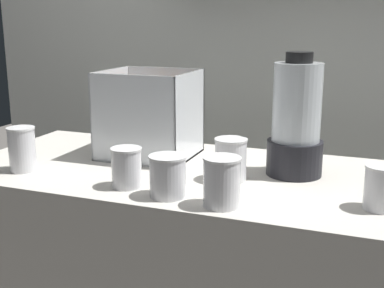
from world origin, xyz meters
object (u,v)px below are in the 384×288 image
(juice_cup_orange_middle, at_px, (168,179))
(juice_cup_carrot_rightmost, at_px, (381,190))
(blender_pitcher, at_px, (296,123))
(juice_cup_orange_far_left, at_px, (22,152))
(carrot_display_bin, at_px, (150,129))
(juice_cup_beet_far_right, at_px, (222,184))
(juice_cup_beet_right, at_px, (231,162))
(juice_cup_carrot_left, at_px, (127,170))

(juice_cup_orange_middle, distance_m, juice_cup_carrot_rightmost, 0.51)
(blender_pitcher, xyz_separation_m, juice_cup_orange_far_left, (-0.75, -0.25, -0.09))
(carrot_display_bin, xyz_separation_m, juice_cup_orange_middle, (0.21, -0.34, -0.04))
(juice_cup_carrot_rightmost, bearing_deg, juice_cup_orange_far_left, -177.44)
(carrot_display_bin, distance_m, juice_cup_orange_middle, 0.40)
(juice_cup_beet_far_right, bearing_deg, blender_pitcher, 69.55)
(juice_cup_orange_middle, xyz_separation_m, juice_cup_carrot_rightmost, (0.50, 0.10, 0.00))
(carrot_display_bin, xyz_separation_m, juice_cup_carrot_rightmost, (0.71, -0.25, -0.04))
(juice_cup_orange_middle, bearing_deg, juice_cup_beet_right, 59.30)
(juice_cup_orange_far_left, xyz_separation_m, juice_cup_carrot_rightmost, (0.99, 0.04, -0.01))
(juice_cup_orange_middle, bearing_deg, carrot_display_bin, 121.66)
(carrot_display_bin, distance_m, juice_cup_carrot_left, 0.33)
(juice_cup_orange_far_left, bearing_deg, juice_cup_orange_middle, -6.19)
(juice_cup_beet_far_right, xyz_separation_m, juice_cup_carrot_rightmost, (0.36, 0.11, -0.01))
(juice_cup_carrot_left, bearing_deg, juice_cup_beet_right, 32.62)
(juice_cup_orange_middle, relative_size, juice_cup_beet_right, 0.90)
(juice_cup_orange_middle, bearing_deg, juice_cup_beet_far_right, -6.27)
(carrot_display_bin, relative_size, juice_cup_carrot_left, 2.66)
(juice_cup_carrot_left, bearing_deg, blender_pitcher, 34.34)
(carrot_display_bin, relative_size, juice_cup_orange_middle, 2.67)
(carrot_display_bin, bearing_deg, juice_cup_beet_right, -26.27)
(juice_cup_beet_far_right, bearing_deg, juice_cup_beet_right, 100.54)
(juice_cup_beet_right, bearing_deg, carrot_display_bin, 153.73)
(juice_cup_beet_right, distance_m, juice_cup_beet_far_right, 0.20)
(blender_pitcher, height_order, juice_cup_orange_middle, blender_pitcher)
(blender_pitcher, relative_size, juice_cup_carrot_left, 3.25)
(blender_pitcher, height_order, juice_cup_beet_far_right, blender_pitcher)
(juice_cup_beet_right, bearing_deg, juice_cup_orange_far_left, -167.57)
(juice_cup_orange_far_left, bearing_deg, juice_cup_beet_right, 12.43)
(carrot_display_bin, xyz_separation_m, juice_cup_carrot_left, (0.08, -0.31, -0.04))
(juice_cup_orange_far_left, distance_m, juice_cup_beet_right, 0.61)
(carrot_display_bin, xyz_separation_m, juice_cup_orange_far_left, (-0.28, -0.29, -0.03))
(juice_cup_beet_right, relative_size, juice_cup_carrot_rightmost, 1.11)
(juice_cup_orange_middle, height_order, juice_cup_beet_far_right, juice_cup_beet_far_right)
(blender_pitcher, bearing_deg, juice_cup_carrot_rightmost, -40.66)
(blender_pitcher, bearing_deg, carrot_display_bin, 175.02)
(blender_pitcher, bearing_deg, juice_cup_beet_right, -143.11)
(juice_cup_beet_right, bearing_deg, juice_cup_carrot_left, -147.38)
(juice_cup_beet_right, bearing_deg, juice_cup_carrot_rightmost, -12.52)
(carrot_display_bin, bearing_deg, juice_cup_carrot_left, -75.74)
(juice_cup_beet_far_right, bearing_deg, juice_cup_orange_middle, 173.73)
(juice_cup_orange_far_left, distance_m, juice_cup_orange_middle, 0.49)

